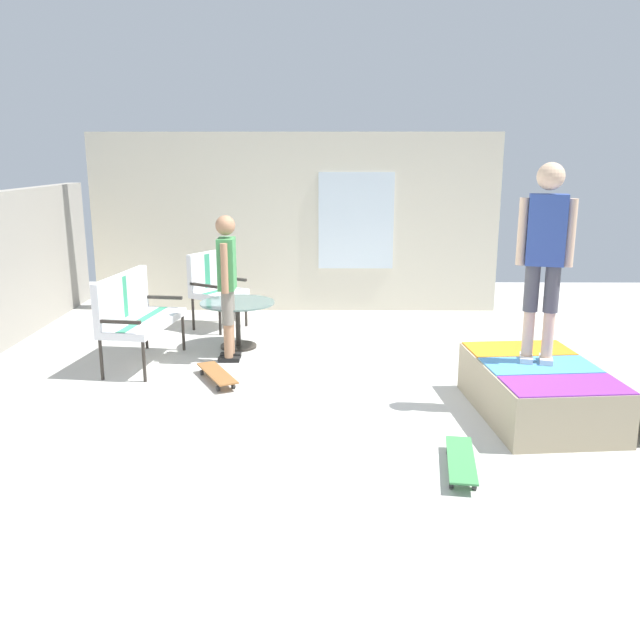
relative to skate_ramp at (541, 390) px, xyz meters
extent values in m
cube|color=beige|center=(0.45, 1.92, -0.29)|extent=(12.00, 12.00, 0.10)
cube|color=beige|center=(4.25, 2.42, 1.07)|extent=(0.20, 6.00, 2.61)
cube|color=silver|center=(4.14, 1.52, 1.11)|extent=(0.03, 1.10, 1.40)
cube|color=tan|center=(0.00, 0.03, -0.01)|extent=(1.67, 1.15, 0.47)
cube|color=purple|center=(-0.53, -0.02, 0.23)|extent=(0.59, 1.01, 0.01)
cube|color=#4C99D8|center=(0.00, 0.03, 0.23)|extent=(0.59, 1.01, 0.01)
cube|color=orange|center=(0.52, 0.08, 0.23)|extent=(0.59, 1.01, 0.01)
cylinder|color=#B2B2B7|center=(-0.05, 0.51, 0.20)|extent=(1.52, 0.19, 0.05)
cube|color=tan|center=(0.07, -0.76, -0.03)|extent=(1.60, 0.80, 0.39)
cylinder|color=#2D2823|center=(0.87, 3.83, -0.02)|extent=(0.04, 0.04, 0.44)
cylinder|color=#2D2823|center=(2.02, 3.67, -0.02)|extent=(0.04, 0.04, 0.44)
cylinder|color=#2D2823|center=(0.93, 4.29, -0.02)|extent=(0.04, 0.04, 0.44)
cylinder|color=#2D2823|center=(2.09, 4.13, -0.02)|extent=(0.04, 0.04, 0.44)
cube|color=silver|center=(1.48, 3.98, 0.24)|extent=(1.31, 0.72, 0.08)
cube|color=#338C66|center=(1.48, 3.98, 0.28)|extent=(1.21, 0.27, 0.00)
cube|color=silver|center=(1.51, 4.21, 0.53)|extent=(1.25, 0.25, 0.50)
cube|color=#338C66|center=(1.51, 4.21, 0.53)|extent=(0.11, 0.10, 0.46)
cube|color=#2D2823|center=(0.88, 4.06, 0.40)|extent=(0.10, 0.47, 0.04)
cube|color=#2D2823|center=(2.08, 3.90, 0.40)|extent=(0.10, 0.47, 0.04)
cylinder|color=#2D2823|center=(2.72, 3.33, -0.02)|extent=(0.04, 0.04, 0.44)
cylinder|color=#2D2823|center=(3.18, 3.05, -0.02)|extent=(0.04, 0.04, 0.44)
cylinder|color=#2D2823|center=(2.97, 3.73, -0.02)|extent=(0.04, 0.04, 0.44)
cylinder|color=#2D2823|center=(3.43, 3.45, -0.02)|extent=(0.04, 0.04, 0.44)
cube|color=silver|center=(3.08, 3.39, 0.24)|extent=(0.82, 0.79, 0.08)
cube|color=#338C66|center=(3.08, 3.39, 0.28)|extent=(0.55, 0.39, 0.00)
cube|color=silver|center=(3.20, 3.59, 0.53)|extent=(0.57, 0.39, 0.50)
cube|color=#338C66|center=(3.20, 3.59, 0.53)|extent=(0.13, 0.12, 0.46)
cube|color=#2D2823|center=(2.83, 3.54, 0.40)|extent=(0.28, 0.42, 0.04)
cube|color=#2D2823|center=(3.32, 3.24, 0.40)|extent=(0.28, 0.42, 0.04)
cylinder|color=#2D2823|center=(2.15, 3.02, 0.04)|extent=(0.06, 0.06, 0.55)
cylinder|color=#2D2823|center=(2.15, 3.02, -0.22)|extent=(0.44, 0.44, 0.03)
cylinder|color=slate|center=(2.15, 3.02, 0.32)|extent=(0.90, 0.90, 0.02)
cube|color=black|center=(1.57, 3.06, -0.21)|extent=(0.11, 0.24, 0.05)
cylinder|color=#9E7051|center=(1.57, 3.06, 0.01)|extent=(0.10, 0.10, 0.39)
cylinder|color=slate|center=(1.57, 3.06, 0.39)|extent=(0.13, 0.13, 0.39)
cube|color=black|center=(1.74, 3.06, -0.21)|extent=(0.11, 0.24, 0.05)
cylinder|color=#9E7051|center=(1.74, 3.06, 0.01)|extent=(0.10, 0.10, 0.39)
cylinder|color=slate|center=(1.74, 3.06, 0.39)|extent=(0.13, 0.13, 0.39)
cube|color=#3F8C4C|center=(1.65, 3.06, 0.88)|extent=(0.32, 0.19, 0.57)
sphere|color=#9E7051|center=(1.65, 3.06, 1.30)|extent=(0.22, 0.22, 0.22)
cylinder|color=#9E7051|center=(1.45, 3.05, 0.86)|extent=(0.08, 0.08, 0.55)
cylinder|color=#9E7051|center=(1.85, 3.06, 0.86)|extent=(0.08, 0.08, 0.55)
cube|color=silver|center=(0.11, 0.12, 0.27)|extent=(0.26, 0.17, 0.05)
cylinder|color=beige|center=(0.11, 0.12, 0.50)|extent=(0.10, 0.10, 0.42)
cylinder|color=#4C4C51|center=(0.11, 0.12, 0.91)|extent=(0.13, 0.13, 0.42)
cube|color=silver|center=(0.07, -0.04, 0.27)|extent=(0.26, 0.17, 0.05)
cylinder|color=beige|center=(0.07, -0.04, 0.50)|extent=(0.10, 0.10, 0.42)
cylinder|color=#4C4C51|center=(0.07, -0.04, 0.91)|extent=(0.13, 0.13, 0.42)
cube|color=#334C99|center=(0.09, 0.04, 1.43)|extent=(0.25, 0.35, 0.61)
sphere|color=beige|center=(0.09, 0.04, 1.88)|extent=(0.23, 0.23, 0.23)
cylinder|color=beige|center=(0.14, 0.24, 1.41)|extent=(0.08, 0.08, 0.58)
cylinder|color=beige|center=(0.04, -0.15, 1.41)|extent=(0.08, 0.08, 0.58)
cube|color=brown|center=(0.88, 3.08, -0.15)|extent=(0.80, 0.54, 0.02)
cylinder|color=#333333|center=(1.16, 3.14, -0.21)|extent=(0.06, 0.05, 0.06)
cylinder|color=#333333|center=(1.09, 3.28, -0.21)|extent=(0.06, 0.05, 0.06)
cylinder|color=#333333|center=(0.66, 2.88, -0.21)|extent=(0.06, 0.05, 0.06)
cylinder|color=#333333|center=(0.59, 3.02, -0.21)|extent=(0.06, 0.05, 0.06)
cube|color=#3F8C4C|center=(-1.11, 0.93, -0.15)|extent=(0.82, 0.31, 0.02)
cylinder|color=#333333|center=(-0.85, 0.81, -0.21)|extent=(0.06, 0.04, 0.06)
cylinder|color=#333333|center=(-0.82, 0.97, -0.21)|extent=(0.06, 0.04, 0.06)
cylinder|color=#333333|center=(-1.40, 0.89, -0.21)|extent=(0.06, 0.04, 0.06)
cylinder|color=#333333|center=(-1.38, 1.05, -0.21)|extent=(0.06, 0.04, 0.06)
camera|label=1|loc=(-5.70, 1.94, 2.07)|focal=37.48mm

